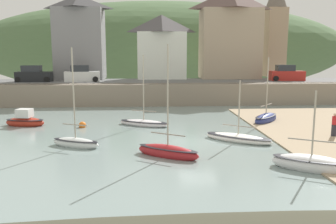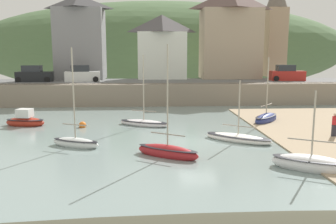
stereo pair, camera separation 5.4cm
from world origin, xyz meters
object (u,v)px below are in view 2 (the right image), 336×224
object	(u,v)px
waterfront_building_left	(80,37)
waterfront_building_right	(230,34)
sailboat_nearest_shore	(144,123)
sailboat_far_left	(238,138)
rowboat_small_beached	(266,118)
mooring_buoy	(82,125)
dinghy_open_wooden	(168,151)
parked_car_near_slipway	(34,75)
person_on_slipway	(335,124)
sailboat_blue_trim	(311,164)
motorboat_with_cabin	(76,142)
church_with_spire	(276,26)
parked_car_end_of_row	(287,74)
parked_car_by_wall	(82,75)
sailboat_white_hull	(25,121)
waterfront_building_centre	(162,46)

from	to	relation	value
waterfront_building_left	waterfront_building_right	bearing A→B (deg)	-0.00
sailboat_nearest_shore	sailboat_far_left	distance (m)	8.34
waterfront_building_left	rowboat_small_beached	xyz separation A→B (m)	(18.71, -18.84, -7.54)
mooring_buoy	dinghy_open_wooden	bearing A→B (deg)	-53.22
dinghy_open_wooden	parked_car_near_slipway	bearing A→B (deg)	153.53
sailboat_nearest_shore	person_on_slipway	world-z (taller)	sailboat_nearest_shore
sailboat_blue_trim	sailboat_far_left	size ratio (longest dim) A/B	0.92
waterfront_building_left	rowboat_small_beached	world-z (taller)	waterfront_building_left
motorboat_with_cabin	parked_car_near_slipway	bearing A→B (deg)	136.43
church_with_spire	sailboat_far_left	xyz separation A→B (m)	(-12.70, -29.11, -9.52)
parked_car_near_slipway	sailboat_blue_trim	bearing A→B (deg)	-52.09
waterfront_building_left	mooring_buoy	world-z (taller)	waterfront_building_left
sailboat_nearest_shore	parked_car_end_of_row	bearing A→B (deg)	66.05
waterfront_building_right	waterfront_building_left	bearing A→B (deg)	180.00
rowboat_small_beached	parked_car_by_wall	distance (m)	23.06
sailboat_blue_trim	sailboat_nearest_shore	world-z (taller)	sailboat_nearest_shore
waterfront_building_right	sailboat_blue_trim	bearing A→B (deg)	-95.46
sailboat_white_hull	dinghy_open_wooden	world-z (taller)	dinghy_open_wooden
sailboat_far_left	person_on_slipway	distance (m)	6.92
motorboat_with_cabin	mooring_buoy	bearing A→B (deg)	119.75
parked_car_by_wall	sailboat_nearest_shore	bearing A→B (deg)	-69.98
sailboat_nearest_shore	dinghy_open_wooden	distance (m)	8.88
sailboat_far_left	parked_car_by_wall	xyz separation A→B (m)	(-13.83, 20.61, 2.99)
sailboat_far_left	parked_car_near_slipway	bearing A→B (deg)	168.49
sailboat_nearest_shore	sailboat_far_left	size ratio (longest dim) A/B	1.27
sailboat_blue_trim	sailboat_far_left	bearing A→B (deg)	138.77
sailboat_white_hull	mooring_buoy	distance (m)	4.86
parked_car_end_of_row	waterfront_building_left	bearing A→B (deg)	174.71
sailboat_nearest_shore	parked_car_near_slipway	size ratio (longest dim) A/B	1.40
dinghy_open_wooden	rowboat_small_beached	bearing A→B (deg)	79.18
waterfront_building_centre	sailboat_nearest_shore	bearing A→B (deg)	-96.53
dinghy_open_wooden	parked_car_end_of_row	bearing A→B (deg)	87.92
rowboat_small_beached	sailboat_far_left	distance (m)	7.44
waterfront_building_right	sailboat_far_left	xyz separation A→B (m)	(-5.12, -25.11, -8.12)
parked_car_end_of_row	mooring_buoy	world-z (taller)	parked_car_end_of_row
waterfront_building_left	dinghy_open_wooden	xyz separation A→B (m)	(9.83, -28.40, -7.56)
waterfront_building_left	sailboat_far_left	bearing A→B (deg)	-59.63
waterfront_building_centre	church_with_spire	size ratio (longest dim) A/B	0.59
waterfront_building_centre	parked_car_near_slipway	world-z (taller)	waterfront_building_centre
waterfront_building_left	sailboat_blue_trim	bearing A→B (deg)	-61.55
waterfront_building_centre	church_with_spire	world-z (taller)	church_with_spire
sailboat_blue_trim	dinghy_open_wooden	world-z (taller)	dinghy_open_wooden
parked_car_near_slipway	mooring_buoy	size ratio (longest dim) A/B	7.28
parked_car_near_slipway	sailboat_far_left	bearing A→B (deg)	-47.79
rowboat_small_beached	parked_car_end_of_row	distance (m)	16.36
waterfront_building_left	sailboat_white_hull	xyz separation A→B (m)	(-1.16, -19.03, -7.49)
sailboat_white_hull	parked_car_end_of_row	distance (m)	30.97
parked_car_near_slipway	parked_car_end_of_row	size ratio (longest dim) A/B	0.98
sailboat_blue_trim	sailboat_white_hull	size ratio (longest dim) A/B	1.24
waterfront_building_right	rowboat_small_beached	world-z (taller)	waterfront_building_right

